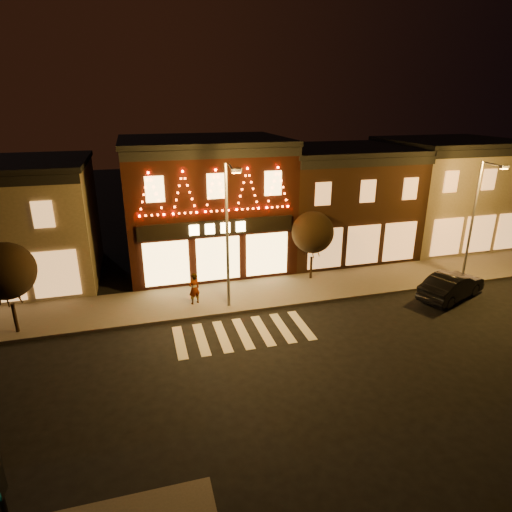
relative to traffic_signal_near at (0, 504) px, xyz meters
name	(u,v)px	position (x,y,z in m)	size (l,w,h in m)	color
ground	(267,383)	(7.25, 6.74, -3.54)	(120.00, 120.00, 0.00)	black
sidewalk_far	(260,293)	(9.25, 14.74, -3.47)	(44.00, 4.00, 0.15)	#47423D
building_pulp	(205,203)	(7.25, 20.72, 0.62)	(10.20, 8.34, 8.30)	black
building_right_a	(338,200)	(16.75, 20.73, 0.22)	(9.20, 8.28, 7.50)	#371F13
building_right_b	(445,191)	(25.75, 20.73, 0.37)	(9.20, 8.28, 7.80)	#6A624B
traffic_signal_near	(0,504)	(0.00, 0.00, 0.00)	(0.35, 0.50, 4.81)	black
streetlamp_mid	(228,227)	(7.20, 13.35, 1.03)	(0.50, 1.73, 7.54)	#59595E
streetlamp_right	(477,213)	(21.87, 13.13, 0.79)	(0.47, 1.64, 7.13)	#59595E
tree_left	(5,271)	(-3.08, 13.56, -0.31)	(2.63, 2.63, 4.40)	black
tree_right	(313,232)	(12.85, 15.91, -0.45)	(2.51, 2.51, 4.20)	black
dark_sedan	(452,286)	(19.43, 11.41, -2.80)	(1.58, 4.53, 1.49)	black
pedestrian	(194,289)	(5.46, 14.30, -2.52)	(0.64, 0.42, 1.74)	gray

